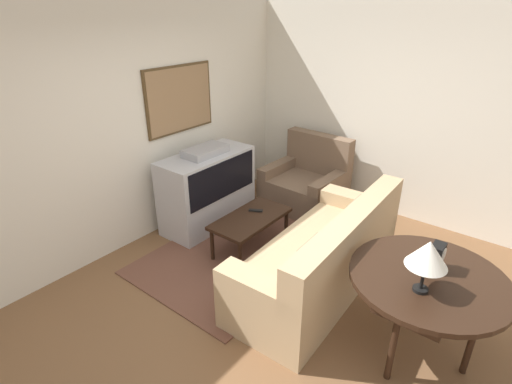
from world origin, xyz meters
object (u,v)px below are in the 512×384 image
Objects in this scene: console_table at (428,283)px; mantel_clock at (436,257)px; tv at (208,189)px; coffee_table at (251,221)px; couch at (322,259)px; table_lamp at (428,254)px; armchair at (306,185)px.

mantel_clock reaches higher than console_table.
tv is 0.85m from coffee_table.
couch is at bearing -94.59° from coffee_table.
table_lamp is (-0.53, -2.01, 0.67)m from coffee_table.
table_lamp reaches higher than armchair.
console_table is (-0.31, -2.02, 0.30)m from coffee_table.
mantel_clock is at bearing -95.78° from coffee_table.
table_lamp is (-0.21, 0.00, 0.38)m from console_table.
tv is 2.97m from table_lamp.
couch is 2.14× the size of armchair.
mantel_clock is at bearing -34.76° from armchair.
couch is at bearing 83.10° from mantel_clock.
tv is at bearing 79.48° from coffee_table.
coffee_table is at bearing 81.14° from console_table.
mantel_clock is at bearing 1.70° from console_table.
armchair reaches higher than console_table.
console_table is (-0.24, -1.04, 0.35)m from couch.
table_lamp reaches higher than coffee_table.
table_lamp is 1.85× the size of mantel_clock.
table_lamp is (-0.68, -2.84, 0.57)m from tv.
console_table is (-1.69, -2.12, 0.37)m from armchair.
tv is at bearing -99.45° from couch.
armchair is at bearing -145.29° from couch.
armchair is 1.38m from coffee_table.
console_table is 0.43m from table_lamp.
couch reaches higher than coffee_table.
tv reaches higher than coffee_table.
armchair is 1.06× the size of coffee_table.
table_lamp is at bearing -103.50° from tv.
table_lamp is at bearing 178.77° from console_table.
table_lamp is (-1.90, -2.12, 0.75)m from armchair.
armchair is 2.70m from mantel_clock.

